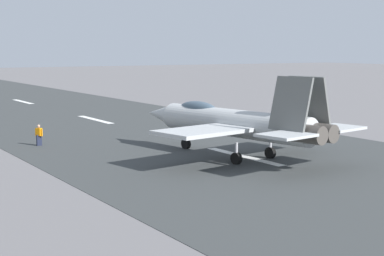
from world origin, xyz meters
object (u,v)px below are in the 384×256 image
at_px(marker_cone_mid, 324,129).
at_px(marker_cone_far, 211,111).
at_px(fighter_jet, 234,122).
at_px(crew_person, 39,135).

relative_size(marker_cone_mid, marker_cone_far, 1.00).
bearing_deg(fighter_jet, crew_person, 38.65).
relative_size(crew_person, marker_cone_mid, 2.90).
bearing_deg(crew_person, marker_cone_far, -62.33).
xyz_separation_m(fighter_jet, marker_cone_far, (24.05, -14.07, -2.11)).
bearing_deg(marker_cone_mid, marker_cone_far, 0.00).
distance_m(fighter_jet, marker_cone_far, 27.95).
relative_size(crew_person, marker_cone_far, 2.90).
bearing_deg(marker_cone_far, marker_cone_mid, 180.00).
distance_m(crew_person, marker_cone_mid, 24.12).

